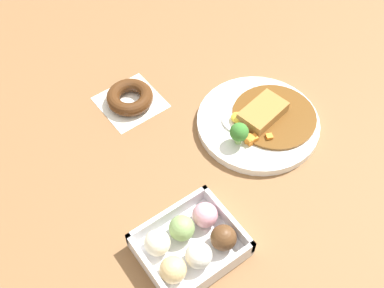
% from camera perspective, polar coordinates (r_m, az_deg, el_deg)
% --- Properties ---
extents(ground_plane, '(1.60, 1.60, 0.00)m').
position_cam_1_polar(ground_plane, '(0.95, 2.42, 1.73)').
color(ground_plane, brown).
extents(curry_plate, '(0.25, 0.25, 0.07)m').
position_cam_1_polar(curry_plate, '(0.95, 8.32, 2.77)').
color(curry_plate, white).
rests_on(curry_plate, ground_plane).
extents(donut_box, '(0.17, 0.14, 0.06)m').
position_cam_1_polar(donut_box, '(0.79, -0.23, -12.24)').
color(donut_box, white).
rests_on(donut_box, ground_plane).
extents(chocolate_ring_donut, '(0.13, 0.13, 0.03)m').
position_cam_1_polar(chocolate_ring_donut, '(1.00, -7.71, 5.71)').
color(chocolate_ring_donut, white).
rests_on(chocolate_ring_donut, ground_plane).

